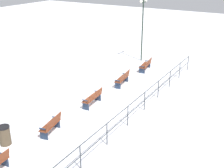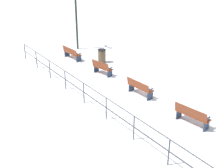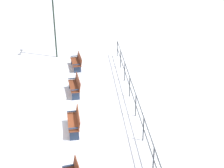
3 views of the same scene
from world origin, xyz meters
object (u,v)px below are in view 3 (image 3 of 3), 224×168
at_px(bench_nearest, 77,61).
at_px(lamppost_near, 53,5).
at_px(bench_second, 75,85).
at_px(bench_third, 75,121).

bearing_deg(bench_nearest, lamppost_near, -63.70).
height_order(bench_second, bench_third, bench_second).
relative_size(bench_third, lamppost_near, 0.32).
distance_m(bench_nearest, bench_third, 7.19).
height_order(bench_nearest, bench_second, bench_second).
relative_size(bench_second, bench_third, 1.04).
height_order(bench_nearest, lamppost_near, lamppost_near).
xyz_separation_m(bench_nearest, bench_third, (0.08, 7.19, 0.04)).
bearing_deg(bench_nearest, bench_third, 81.77).
bearing_deg(lamppost_near, bench_third, 98.22).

